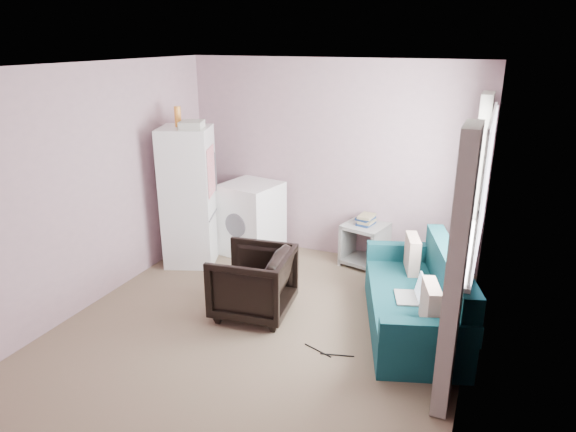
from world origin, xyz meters
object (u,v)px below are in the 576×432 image
object	(u,v)px
fridge	(189,196)
sofa	(419,303)
armchair	(253,279)
washing_machine	(251,217)
side_table	(365,241)

from	to	relation	value
fridge	sofa	bearing A→B (deg)	-30.44
armchair	washing_machine	xyz separation A→B (m)	(-0.74, 1.44, 0.11)
washing_machine	side_table	distance (m)	1.51
washing_machine	sofa	bearing A→B (deg)	-14.49
armchair	fridge	world-z (taller)	fridge
side_table	sofa	world-z (taller)	sofa
washing_machine	sofa	size ratio (longest dim) A/B	0.49
armchair	fridge	xyz separation A→B (m)	(-1.30, 0.88, 0.49)
washing_machine	sofa	world-z (taller)	washing_machine
armchair	side_table	xyz separation A→B (m)	(0.75, 1.63, -0.07)
washing_machine	sofa	xyz separation A→B (m)	(2.36, -1.11, -0.20)
fridge	side_table	xyz separation A→B (m)	(2.05, 0.76, -0.56)
side_table	armchair	bearing A→B (deg)	-114.66
fridge	side_table	bearing A→B (deg)	0.21
fridge	washing_machine	bearing A→B (deg)	24.99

